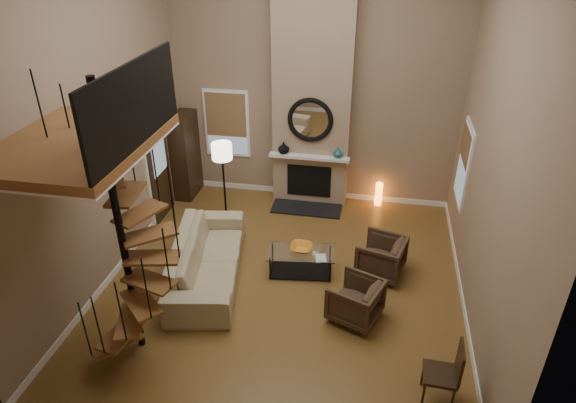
% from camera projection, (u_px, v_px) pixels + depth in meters
% --- Properties ---
extents(ground, '(6.00, 6.50, 0.01)m').
position_uv_depth(ground, '(284.00, 283.00, 8.73)').
color(ground, olive).
rests_on(ground, ground).
extents(back_wall, '(6.00, 0.02, 5.50)m').
position_uv_depth(back_wall, '(314.00, 76.00, 10.16)').
color(back_wall, '#927A5E').
rests_on(back_wall, ground).
extents(front_wall, '(6.00, 0.02, 5.50)m').
position_uv_depth(front_wall, '(214.00, 266.00, 4.60)').
color(front_wall, '#927A5E').
rests_on(front_wall, ground).
extents(left_wall, '(0.02, 6.50, 5.50)m').
position_uv_depth(left_wall, '(95.00, 121.00, 7.86)').
color(left_wall, '#927A5E').
rests_on(left_wall, ground).
extents(right_wall, '(0.02, 6.50, 5.50)m').
position_uv_depth(right_wall, '(497.00, 150.00, 6.89)').
color(right_wall, '#927A5E').
rests_on(right_wall, ground).
extents(baseboard_back, '(6.00, 0.02, 0.12)m').
position_uv_depth(baseboard_back, '(311.00, 193.00, 11.47)').
color(baseboard_back, white).
rests_on(baseboard_back, ground).
extents(baseboard_left, '(0.02, 6.50, 0.12)m').
position_uv_depth(baseboard_left, '(124.00, 261.00, 9.18)').
color(baseboard_left, white).
rests_on(baseboard_left, ground).
extents(baseboard_right, '(0.02, 6.50, 0.12)m').
position_uv_depth(baseboard_right, '(463.00, 301.00, 8.22)').
color(baseboard_right, white).
rests_on(baseboard_right, ground).
extents(chimney_breast, '(1.60, 0.38, 5.50)m').
position_uv_depth(chimney_breast, '(313.00, 78.00, 10.00)').
color(chimney_breast, '#9B8165').
rests_on(chimney_breast, ground).
extents(hearth, '(1.50, 0.60, 0.04)m').
position_uv_depth(hearth, '(306.00, 209.00, 10.92)').
color(hearth, black).
rests_on(hearth, ground).
extents(firebox, '(0.95, 0.02, 0.72)m').
position_uv_depth(firebox, '(309.00, 181.00, 10.91)').
color(firebox, black).
rests_on(firebox, chimney_breast).
extents(mantel, '(1.70, 0.18, 0.06)m').
position_uv_depth(mantel, '(309.00, 157.00, 10.54)').
color(mantel, white).
rests_on(mantel, chimney_breast).
extents(mirror_frame, '(0.94, 0.10, 0.94)m').
position_uv_depth(mirror_frame, '(310.00, 120.00, 10.20)').
color(mirror_frame, black).
rests_on(mirror_frame, chimney_breast).
extents(mirror_disc, '(0.80, 0.01, 0.80)m').
position_uv_depth(mirror_disc, '(310.00, 120.00, 10.21)').
color(mirror_disc, white).
rests_on(mirror_disc, chimney_breast).
extents(vase_left, '(0.24, 0.24, 0.25)m').
position_uv_depth(vase_left, '(284.00, 148.00, 10.59)').
color(vase_left, black).
rests_on(vase_left, mantel).
extents(vase_right, '(0.20, 0.20, 0.21)m').
position_uv_depth(vase_right, '(338.00, 153.00, 10.41)').
color(vase_right, '#1A585D').
rests_on(vase_right, mantel).
extents(window_back, '(1.02, 0.06, 1.52)m').
position_uv_depth(window_back, '(227.00, 123.00, 11.00)').
color(window_back, white).
rests_on(window_back, back_wall).
extents(window_right, '(0.06, 1.02, 1.52)m').
position_uv_depth(window_right, '(464.00, 163.00, 9.16)').
color(window_right, white).
rests_on(window_right, right_wall).
extents(entry_door, '(0.10, 1.05, 2.16)m').
position_uv_depth(entry_door, '(158.00, 170.00, 10.23)').
color(entry_door, white).
rests_on(entry_door, ground).
extents(loft, '(1.70, 2.20, 1.09)m').
position_uv_depth(loft, '(84.00, 141.00, 5.93)').
color(loft, brown).
rests_on(loft, left_wall).
extents(spiral_stair, '(1.47, 1.47, 4.06)m').
position_uv_depth(spiral_stair, '(124.00, 244.00, 6.61)').
color(spiral_stair, black).
rests_on(spiral_stair, ground).
extents(hutch, '(0.40, 0.85, 1.89)m').
position_uv_depth(hutch, '(185.00, 155.00, 11.12)').
color(hutch, black).
rests_on(hutch, ground).
extents(sofa, '(1.55, 2.88, 0.80)m').
position_uv_depth(sofa, '(206.00, 258.00, 8.70)').
color(sofa, tan).
rests_on(sofa, ground).
extents(armchair_near, '(0.94, 0.93, 0.70)m').
position_uv_depth(armchair_near, '(385.00, 258.00, 8.77)').
color(armchair_near, '#483321').
rests_on(armchair_near, ground).
extents(armchair_far, '(0.96, 0.95, 0.68)m').
position_uv_depth(armchair_far, '(359.00, 302.00, 7.76)').
color(armchair_far, '#483321').
rests_on(armchair_far, ground).
extents(coffee_table, '(1.24, 0.73, 0.45)m').
position_uv_depth(coffee_table, '(301.00, 259.00, 8.84)').
color(coffee_table, silver).
rests_on(coffee_table, ground).
extents(bowl, '(0.40, 0.40, 0.10)m').
position_uv_depth(bowl, '(301.00, 248.00, 8.78)').
color(bowl, orange).
rests_on(bowl, coffee_table).
extents(book, '(0.23, 0.28, 0.02)m').
position_uv_depth(book, '(320.00, 258.00, 8.57)').
color(book, gray).
rests_on(book, coffee_table).
extents(floor_lamp, '(0.41, 0.41, 1.71)m').
position_uv_depth(floor_lamp, '(222.00, 158.00, 9.89)').
color(floor_lamp, black).
rests_on(floor_lamp, ground).
extents(accent_lamp, '(0.15, 0.15, 0.55)m').
position_uv_depth(accent_lamp, '(379.00, 194.00, 11.00)').
color(accent_lamp, orange).
rests_on(accent_lamp, ground).
extents(side_chair, '(0.45, 0.44, 0.94)m').
position_uv_depth(side_chair, '(448.00, 371.00, 6.36)').
color(side_chair, black).
rests_on(side_chair, ground).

